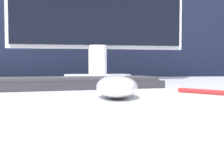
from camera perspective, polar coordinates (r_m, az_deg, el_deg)
partition_panel at (r=1.48m, az=-7.79°, el=-1.25°), size 5.00×0.03×1.30m
computer_mouse_near at (r=0.45m, az=0.87°, el=-0.47°), size 0.08×0.13×0.03m
keyboard at (r=0.65m, az=-7.44°, el=0.19°), size 0.39×0.17×0.02m
pen at (r=0.53m, az=18.31°, el=-1.44°), size 0.08×0.12×0.01m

